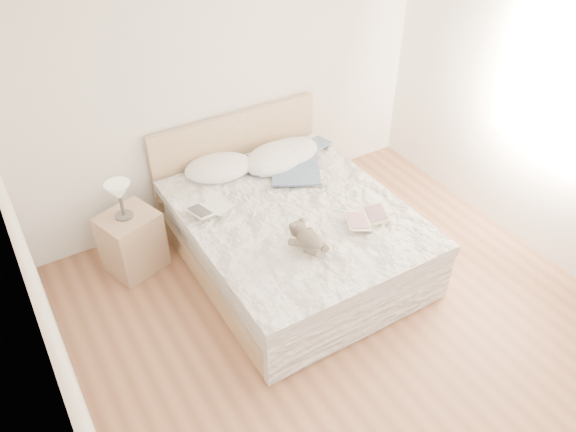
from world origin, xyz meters
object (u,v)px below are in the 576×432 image
at_px(childrens_book, 367,218).
at_px(teddy_bear, 309,246).
at_px(photo_book, 209,209).
at_px(bed, 290,232).
at_px(nightstand, 132,242).
at_px(table_lamp, 119,193).

xyz_separation_m(childrens_book, teddy_bear, (-0.60, -0.07, 0.02)).
height_order(photo_book, teddy_bear, teddy_bear).
height_order(photo_book, childrens_book, same).
xyz_separation_m(bed, childrens_book, (0.42, -0.50, 0.32)).
distance_m(nightstand, table_lamp, 0.52).
bearing_deg(bed, childrens_book, -50.40).
bearing_deg(teddy_bear, table_lamp, 120.92).
height_order(table_lamp, teddy_bear, table_lamp).
relative_size(bed, childrens_book, 5.67).
bearing_deg(nightstand, childrens_book, -34.37).
relative_size(photo_book, childrens_book, 0.87).
distance_m(nightstand, photo_book, 0.78).
height_order(nightstand, teddy_bear, teddy_bear).
distance_m(table_lamp, teddy_bear, 1.61).
relative_size(bed, photo_book, 6.54).
bearing_deg(teddy_bear, photo_book, 107.55).
xyz_separation_m(nightstand, table_lamp, (-0.01, 0.01, 0.52)).
distance_m(bed, childrens_book, 0.73).
bearing_deg(photo_book, table_lamp, 132.62).
height_order(bed, teddy_bear, bed).
distance_m(bed, table_lamp, 1.47).
bearing_deg(teddy_bear, bed, 62.29).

